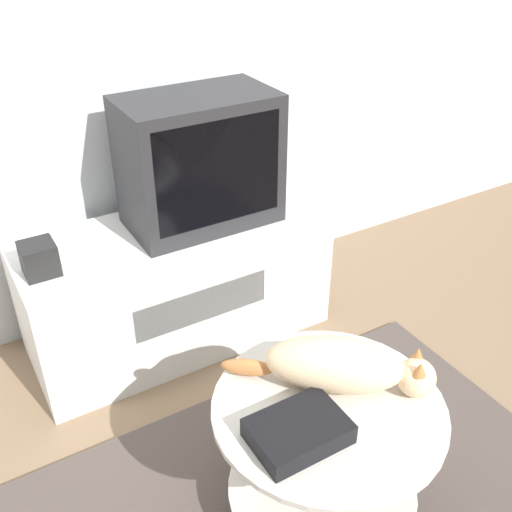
# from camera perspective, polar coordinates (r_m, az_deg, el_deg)

# --- Properties ---
(wall_back) EXTENTS (8.00, 0.05, 2.60)m
(wall_back) POSITION_cam_1_polar(r_m,az_deg,el_deg) (2.36, -15.25, 22.35)
(wall_back) COLOR silver
(wall_back) RESTS_ON ground_plane
(tv_stand) EXTENTS (1.20, 0.50, 0.51)m
(tv_stand) POSITION_cam_1_polar(r_m,az_deg,el_deg) (2.48, -7.60, -2.67)
(tv_stand) COLOR silver
(tv_stand) RESTS_ON ground_plane
(tv) EXTENTS (0.57, 0.33, 0.50)m
(tv) POSITION_cam_1_polar(r_m,az_deg,el_deg) (2.29, -5.39, 8.96)
(tv) COLOR #232326
(tv) RESTS_ON tv_stand
(speaker) EXTENTS (0.12, 0.12, 0.12)m
(speaker) POSITION_cam_1_polar(r_m,az_deg,el_deg) (2.16, -19.94, -0.24)
(speaker) COLOR black
(speaker) RESTS_ON tv_stand
(coffee_table) EXTENTS (0.63, 0.63, 0.45)m
(coffee_table) POSITION_cam_1_polar(r_m,az_deg,el_deg) (1.78, 6.60, -17.77)
(coffee_table) COLOR #B2B2B7
(coffee_table) RESTS_ON rug
(dvd_box) EXTENTS (0.24, 0.17, 0.06)m
(dvd_box) POSITION_cam_1_polar(r_m,az_deg,el_deg) (1.55, 4.05, -16.28)
(dvd_box) COLOR black
(dvd_box) RESTS_ON coffee_table
(cat) EXTENTS (0.49, 0.40, 0.15)m
(cat) POSITION_cam_1_polar(r_m,az_deg,el_deg) (1.67, 8.17, -10.31)
(cat) COLOR beige
(cat) RESTS_ON coffee_table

